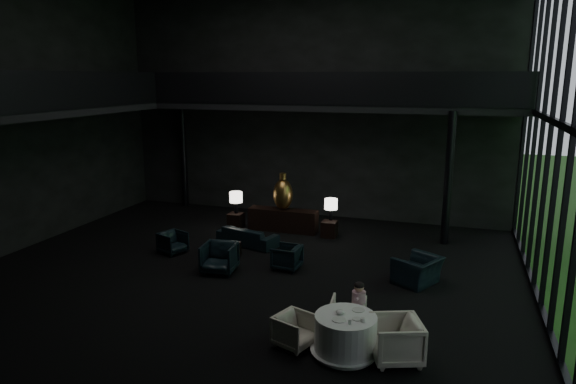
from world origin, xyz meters
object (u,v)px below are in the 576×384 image
(side_table_right, at_px, (329,229))
(coffee_table, at_px, (222,251))
(lounge_armchair_west, at_px, (173,243))
(lounge_armchair_south, at_px, (219,255))
(side_table_left, at_px, (236,221))
(dining_table, at_px, (345,337))
(lounge_armchair_east, at_px, (287,257))
(child, at_px, (359,296))
(bronze_urn, at_px, (283,194))
(table_lamp_left, at_px, (236,198))
(dining_chair_north, at_px, (348,314))
(sofa, at_px, (248,234))
(dining_chair_west, at_px, (295,331))
(dining_chair_east, at_px, (396,336))
(window_armchair, at_px, (418,266))
(console, at_px, (283,220))
(table_lamp_right, at_px, (331,205))

(side_table_right, distance_m, coffee_table, 3.71)
(lounge_armchair_west, bearing_deg, lounge_armchair_south, -94.86)
(side_table_left, distance_m, lounge_armchair_west, 2.94)
(dining_table, bearing_deg, lounge_armchair_east, 122.35)
(lounge_armchair_east, bearing_deg, child, 45.25)
(child, bearing_deg, bronze_urn, -58.89)
(table_lamp_left, xyz_separation_m, dining_chair_north, (5.00, -5.83, -0.70))
(dining_chair_north, distance_m, child, 0.46)
(lounge_armchair_south, bearing_deg, table_lamp_left, 101.09)
(side_table_right, relative_size, lounge_armchair_south, 0.54)
(sofa, bearing_deg, dining_chair_west, 135.06)
(coffee_table, xyz_separation_m, dining_chair_east, (5.22, -3.85, 0.29))
(lounge_armchair_west, xyz_separation_m, lounge_armchair_east, (3.50, -0.16, 0.02))
(table_lamp_left, bearing_deg, bronze_urn, 5.31)
(table_lamp_left, xyz_separation_m, side_table_right, (3.20, -0.01, -0.77))
(window_armchair, relative_size, dining_chair_east, 1.05)
(lounge_armchair_south, bearing_deg, console, 78.00)
(dining_table, distance_m, child, 1.04)
(sofa, bearing_deg, table_lamp_right, -127.56)
(console, relative_size, sofa, 1.36)
(sofa, distance_m, lounge_armchair_south, 2.30)
(table_lamp_left, relative_size, side_table_right, 1.42)
(dining_table, distance_m, dining_chair_east, 0.91)
(table_lamp_right, height_order, window_armchair, table_lamp_right)
(window_armchair, height_order, dining_chair_east, dining_chair_east)
(dining_chair_north, bearing_deg, side_table_left, -54.35)
(table_lamp_right, bearing_deg, dining_chair_east, -67.49)
(bronze_urn, bearing_deg, dining_chair_west, -69.54)
(dining_table, bearing_deg, table_lamp_left, 127.22)
(dining_chair_east, bearing_deg, lounge_armchair_west, -140.53)
(side_table_right, relative_size, sofa, 0.30)
(lounge_armchair_west, xyz_separation_m, dining_chair_north, (5.71, -2.94, 0.02))
(table_lamp_left, height_order, dining_chair_north, table_lamp_left)
(coffee_table, bearing_deg, dining_chair_east, -36.45)
(console, relative_size, dining_chair_west, 3.80)
(window_armchair, height_order, dining_table, window_armchair)
(window_armchair, bearing_deg, lounge_armchair_east, -60.68)
(window_armchair, bearing_deg, side_table_right, -107.16)
(lounge_armchair_west, bearing_deg, dining_chair_west, -107.25)
(table_lamp_left, bearing_deg, dining_chair_east, -47.99)
(bronze_urn, distance_m, side_table_left, 1.89)
(side_table_right, bearing_deg, side_table_left, -179.36)
(sofa, bearing_deg, table_lamp_left, -41.64)
(table_lamp_left, bearing_deg, console, 5.62)
(bronze_urn, height_order, coffee_table, bronze_urn)
(console, distance_m, child, 6.99)
(child, bearing_deg, coffee_table, -34.12)
(lounge_armchair_south, height_order, dining_chair_east, dining_chair_east)
(side_table_right, xyz_separation_m, dining_chair_east, (2.84, -6.70, 0.23))
(lounge_armchair_west, distance_m, window_armchair, 6.85)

